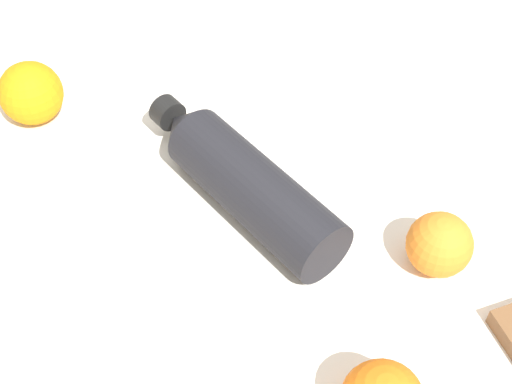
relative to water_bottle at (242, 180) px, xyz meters
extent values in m
plane|color=silver|center=(0.02, 0.00, -0.03)|extent=(2.40, 2.40, 0.00)
cylinder|color=black|center=(0.01, -0.02, 0.00)|extent=(0.16, 0.21, 0.07)
cone|color=black|center=(-0.05, 0.09, 0.00)|extent=(0.08, 0.07, 0.07)
cylinder|color=black|center=(-0.06, 0.11, 0.00)|extent=(0.04, 0.04, 0.04)
sphere|color=orange|center=(-0.21, 0.18, 0.00)|extent=(0.07, 0.07, 0.07)
sphere|color=orange|center=(0.17, -0.12, 0.00)|extent=(0.06, 0.06, 0.06)
camera|label=1|loc=(-0.09, -0.49, 0.55)|focal=51.07mm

